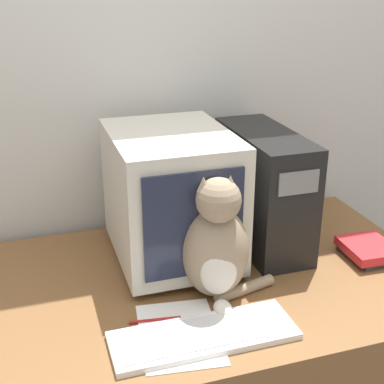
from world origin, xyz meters
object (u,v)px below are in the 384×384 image
object	(u,v)px
crt_monitor	(171,196)
keyboard	(204,335)
book_stack	(368,250)
cat	(217,246)
computer_tower	(263,189)
pen	(155,320)

from	to	relation	value
crt_monitor	keyboard	xyz separation A→B (m)	(-0.04, -0.44, -0.22)
crt_monitor	keyboard	bearing A→B (deg)	-95.14
crt_monitor	book_stack	bearing A→B (deg)	-17.83
keyboard	cat	bearing A→B (deg)	61.35
keyboard	computer_tower	bearing A→B (deg)	50.94
book_stack	keyboard	bearing A→B (deg)	-160.27
keyboard	cat	world-z (taller)	cat
cat	book_stack	world-z (taller)	cat
computer_tower	book_stack	size ratio (longest dim) A/B	2.55
book_stack	pen	size ratio (longest dim) A/B	1.30
crt_monitor	keyboard	size ratio (longest dim) A/B	0.97
keyboard	book_stack	xyz separation A→B (m)	(0.67, 0.24, 0.02)
computer_tower	keyboard	distance (m)	0.63
keyboard	book_stack	size ratio (longest dim) A/B	2.66
computer_tower	cat	distance (m)	0.39
computer_tower	cat	size ratio (longest dim) A/B	1.22
book_stack	pen	xyz separation A→B (m)	(-0.78, -0.13, -0.02)
keyboard	cat	xyz separation A→B (m)	(0.10, 0.19, 0.16)
crt_monitor	book_stack	world-z (taller)	crt_monitor
pen	keyboard	bearing A→B (deg)	-46.94
keyboard	book_stack	world-z (taller)	book_stack
cat	computer_tower	bearing A→B (deg)	54.37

